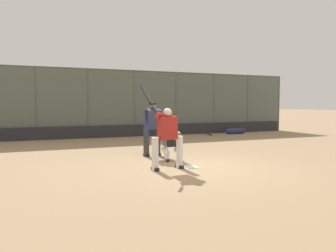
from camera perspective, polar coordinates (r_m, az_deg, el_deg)
name	(u,v)px	position (r m, az deg, el deg)	size (l,w,h in m)	color
ground_plane	(189,167)	(8.84, 3.72, -7.17)	(160.00, 160.00, 0.00)	#9E7F5B
home_plate_marker	(189,167)	(8.84, 3.72, -7.13)	(0.43, 0.43, 0.01)	white
backstop_fence	(112,102)	(17.06, -9.75, 4.22)	(21.81, 0.08, 3.48)	#515651
padding_wall	(113,131)	(17.02, -9.61, -0.91)	(21.30, 0.18, 0.61)	#28282D
bleachers_beyond	(40,126)	(19.16, -21.46, -0.06)	(15.21, 2.50, 1.48)	slate
batter_at_plate	(167,136)	(8.41, -0.17, -1.77)	(1.07, 0.61, 2.19)	silver
catcher_behind_plate	(172,142)	(9.77, 0.68, -2.78)	(0.60, 0.73, 1.09)	silver
umpire_home	(153,127)	(10.58, -2.70, -0.22)	(0.71, 0.47, 1.75)	#333333
spare_bat_near_backstop	(210,135)	(17.97, 7.29, -1.51)	(0.20, 0.81, 0.07)	black
equipment_bag_dugout_side	(235,131)	(19.07, 11.65, -0.85)	(1.30, 0.33, 0.33)	navy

